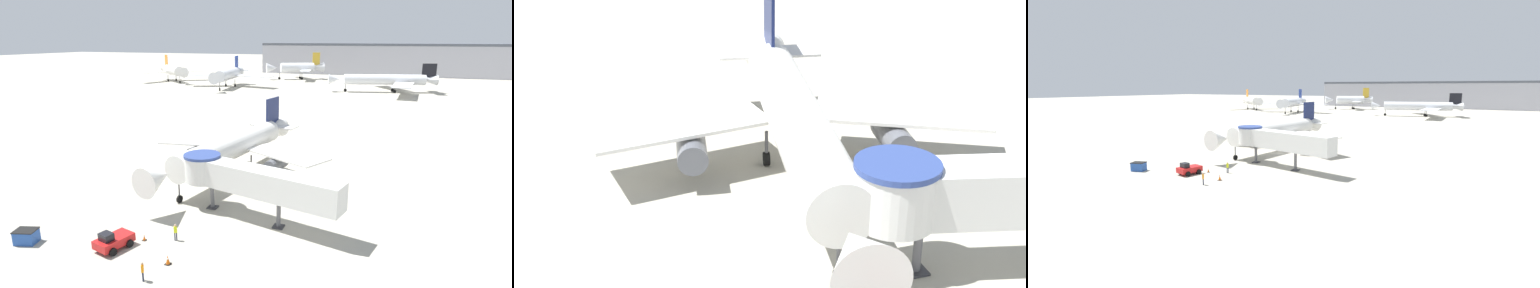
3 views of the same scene
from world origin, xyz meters
The scene contains 4 objects.
ground_plane centered at (0.00, 0.00, 0.00)m, with size 800.00×800.00×0.00m, color #A8A393.
main_airplane centered at (-1.81, 2.14, 3.92)m, with size 26.27×31.66×9.24m.
jet_bridge centered at (4.93, -10.50, 4.38)m, with size 18.37×7.16×6.06m.
traffic_cone_starboard_wing centered at (7.98, -0.29, 0.29)m, with size 0.37×0.37×0.62m.
Camera 2 is at (-15.32, -35.59, 20.15)m, focal length 50.00 mm.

